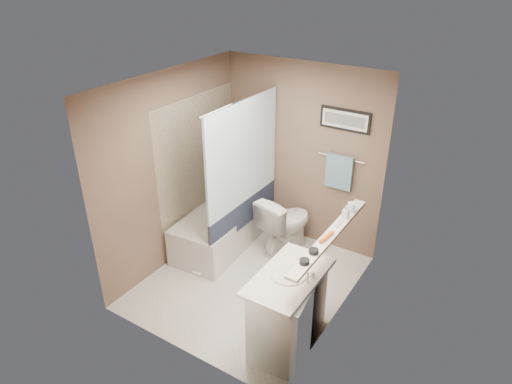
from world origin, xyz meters
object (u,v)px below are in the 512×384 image
Objects in this scene: bathtub at (222,228)px; candle_bowl_far at (314,251)px; candle_bowl_near at (304,262)px; hair_brush_front at (327,237)px; vanity at (288,312)px; toilet at (285,223)px; glass_jar at (351,207)px; soap_bottle at (346,212)px.

candle_bowl_far is (1.79, -1.01, 0.89)m from bathtub.
candle_bowl_near is 0.41× the size of hair_brush_front.
vanity is 0.76m from candle_bowl_near.
toilet is 0.88× the size of vanity.
candle_bowl_near is 0.90× the size of glass_jar.
toilet is 7.92× the size of glass_jar.
glass_jar is (1.79, -0.12, 0.92)m from bathtub.
bathtub is 2.03m from soap_bottle.
bathtub is 10.86× the size of soap_bottle.
candle_bowl_far reaches higher than toilet.
candle_bowl_far is (1.02, -1.36, 0.74)m from toilet.
candle_bowl_far reaches higher than vanity.
vanity is 6.51× the size of soap_bottle.
soap_bottle reaches higher than candle_bowl_near.
bathtub is at bearing 176.02° from glass_jar.
bathtub is at bearing 150.59° from candle_bowl_far.
hair_brush_front reaches higher than candle_bowl_near.
candle_bowl_near is at bearing -37.98° from bathtub.
hair_brush_front is at bearing 90.00° from candle_bowl_near.
vanity reaches higher than toilet.
vanity reaches higher than bathtub.
vanity is at bearing -100.86° from glass_jar.
vanity is at bearing -155.99° from candle_bowl_far.
soap_bottle reaches higher than vanity.
toilet is 1.66m from hair_brush_front.
candle_bowl_far is (0.19, 0.08, 0.73)m from vanity.
glass_jar is at bearing 167.43° from toilet.
glass_jar is at bearing -8.32° from bathtub.
bathtub is 1.94m from vanity.
soap_bottle is at bearing 69.64° from vanity.
candle_bowl_near and candle_bowl_far have the same top height.
vanity is 4.09× the size of hair_brush_front.
toilet reaches higher than bathtub.
hair_brush_front is 0.46m from soap_bottle.
toilet is 1.85m from candle_bowl_far.
glass_jar is 0.72× the size of soap_bottle.
candle_bowl_far is at bearing -90.00° from soap_bottle.
candle_bowl_near is 0.46m from hair_brush_front.
toilet is 5.74× the size of soap_bottle.
candle_bowl_near is at bearing -90.00° from soap_bottle.
glass_jar reaches higher than hair_brush_front.
glass_jar reaches higher than bathtub.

